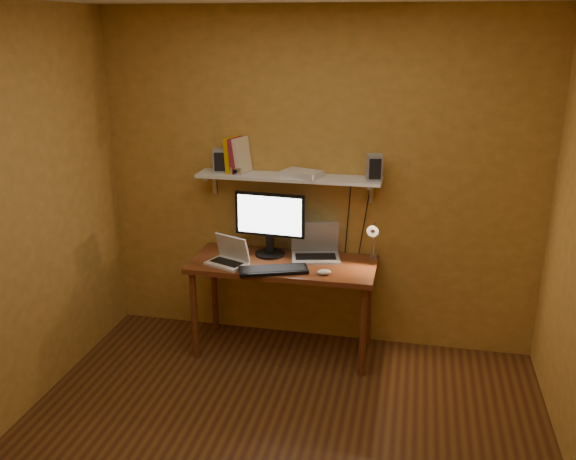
% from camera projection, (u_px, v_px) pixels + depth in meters
% --- Properties ---
extents(room, '(3.44, 3.24, 2.64)m').
position_uv_depth(room, '(268.00, 255.00, 3.20)').
color(room, '#5B3717').
rests_on(room, ground).
extents(desk, '(1.40, 0.60, 0.75)m').
position_uv_depth(desk, '(283.00, 272.00, 4.63)').
color(desk, brown).
rests_on(desk, ground).
extents(wall_shelf, '(1.40, 0.25, 0.21)m').
position_uv_depth(wall_shelf, '(288.00, 178.00, 4.59)').
color(wall_shelf, white).
rests_on(wall_shelf, room).
extents(monitor, '(0.55, 0.25, 0.50)m').
position_uv_depth(monitor, '(270.00, 221.00, 4.66)').
color(monitor, black).
rests_on(monitor, desk).
extents(laptop, '(0.41, 0.34, 0.27)m').
position_uv_depth(laptop, '(315.00, 248.00, 4.68)').
color(laptop, gray).
rests_on(laptop, desk).
extents(netbook, '(0.34, 0.30, 0.21)m').
position_uv_depth(netbook, '(229.00, 256.00, 4.55)').
color(netbook, silver).
rests_on(netbook, desk).
extents(keyboard, '(0.52, 0.33, 0.03)m').
position_uv_depth(keyboard, '(273.00, 270.00, 4.41)').
color(keyboard, black).
rests_on(keyboard, desk).
extents(mouse, '(0.12, 0.09, 0.04)m').
position_uv_depth(mouse, '(324.00, 272.00, 4.36)').
color(mouse, silver).
rests_on(mouse, desk).
extents(desk_lamp, '(0.09, 0.23, 0.38)m').
position_uv_depth(desk_lamp, '(373.00, 237.00, 4.52)').
color(desk_lamp, silver).
rests_on(desk_lamp, desk).
extents(speaker_left, '(0.12, 0.12, 0.18)m').
position_uv_depth(speaker_left, '(220.00, 160.00, 4.66)').
color(speaker_left, gray).
rests_on(speaker_left, wall_shelf).
extents(speaker_right, '(0.13, 0.13, 0.19)m').
position_uv_depth(speaker_right, '(374.00, 167.00, 4.41)').
color(speaker_right, gray).
rests_on(speaker_right, wall_shelf).
extents(books, '(0.19, 0.19, 0.27)m').
position_uv_depth(books, '(237.00, 155.00, 4.64)').
color(books, '#D39F00').
rests_on(books, wall_shelf).
extents(shelf_camera, '(0.09, 0.05, 0.05)m').
position_uv_depth(shelf_camera, '(236.00, 171.00, 4.60)').
color(shelf_camera, silver).
rests_on(shelf_camera, wall_shelf).
extents(router, '(0.32, 0.26, 0.05)m').
position_uv_depth(router, '(302.00, 174.00, 4.54)').
color(router, silver).
rests_on(router, wall_shelf).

